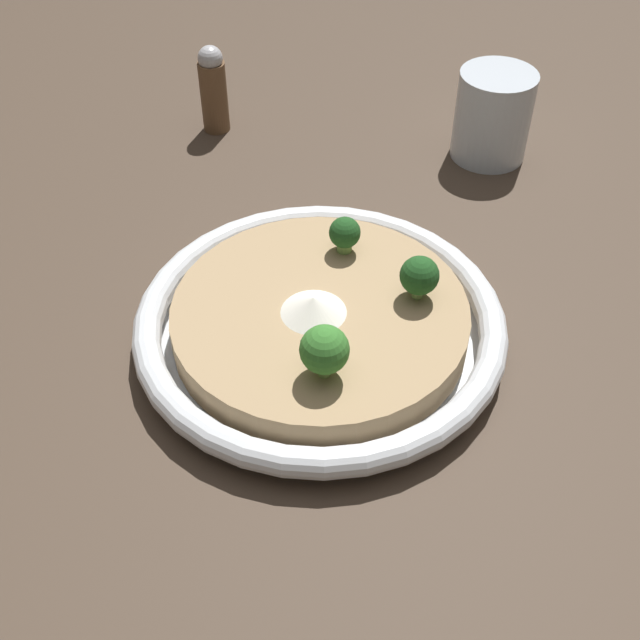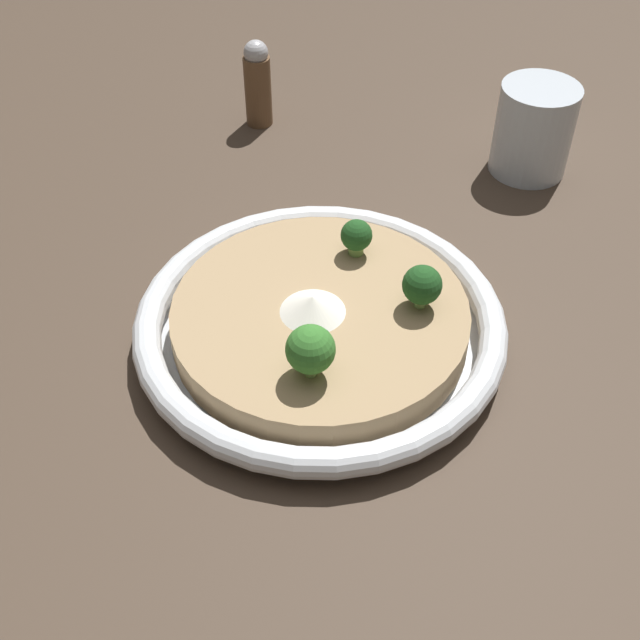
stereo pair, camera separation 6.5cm
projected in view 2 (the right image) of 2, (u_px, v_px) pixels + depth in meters
The scene contains 8 objects.
ground_plane at pixel (320, 339), 0.67m from camera, with size 6.00×6.00×0.00m, color #47382B.
risotto_bowl at pixel (320, 323), 0.66m from camera, with size 0.31×0.31×0.04m.
cheese_sprinkle at pixel (314, 306), 0.64m from camera, with size 0.05×0.05×0.02m.
broccoli_back_right at pixel (310, 350), 0.58m from camera, with size 0.04×0.04×0.04m.
broccoli_left at pixel (356, 236), 0.68m from camera, with size 0.03×0.03×0.03m.
broccoli_back_left at pixel (422, 285), 0.63m from camera, with size 0.03×0.03×0.04m.
drinking_glass at pixel (534, 130), 0.82m from camera, with size 0.08×0.08×0.09m.
pepper_shaker at pixel (258, 83), 0.89m from camera, with size 0.03×0.03×0.10m.
Camera 2 is at (0.29, 0.37, 0.48)m, focal length 45.00 mm.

